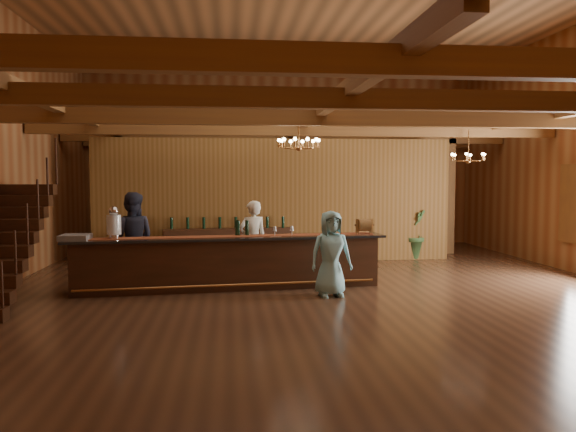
{
  "coord_description": "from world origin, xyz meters",
  "views": [
    {
      "loc": [
        -1.64,
        -10.6,
        2.14
      ],
      "look_at": [
        -0.49,
        0.34,
        1.37
      ],
      "focal_mm": 35.0,
      "sensor_mm": 36.0,
      "label": 1
    }
  ],
  "objects": [
    {
      "name": "floor",
      "position": [
        0.0,
        0.0,
        0.0
      ],
      "size": [
        14.0,
        14.0,
        0.0
      ],
      "primitive_type": "plane",
      "color": "#41291A",
      "rests_on": "ground"
    },
    {
      "name": "wall_back",
      "position": [
        0.0,
        7.0,
        2.75
      ],
      "size": [
        12.0,
        0.1,
        5.5
      ],
      "primitive_type": "cube",
      "color": "#9C6537",
      "rests_on": "floor"
    },
    {
      "name": "wall_front",
      "position": [
        0.0,
        -7.0,
        2.75
      ],
      "size": [
        12.0,
        0.1,
        5.5
      ],
      "primitive_type": "cube",
      "color": "#9C6537",
      "rests_on": "floor"
    },
    {
      "name": "beam_grid",
      "position": [
        0.0,
        0.51,
        3.24
      ],
      "size": [
        11.9,
        13.9,
        0.39
      ],
      "color": "brown",
      "rests_on": "wall_left"
    },
    {
      "name": "support_posts",
      "position": [
        0.0,
        -0.5,
        1.6
      ],
      "size": [
        9.2,
        10.2,
        3.2
      ],
      "color": "brown",
      "rests_on": "floor"
    },
    {
      "name": "partition_wall",
      "position": [
        -0.5,
        3.5,
        1.55
      ],
      "size": [
        9.0,
        0.18,
        3.1
      ],
      "primitive_type": "cube",
      "color": "brown",
      "rests_on": "floor"
    },
    {
      "name": "window_right_back",
      "position": [
        5.95,
        1.0,
        1.55
      ],
      "size": [
        0.12,
        1.05,
        1.75
      ],
      "primitive_type": "cube",
      "color": "white",
      "rests_on": "wall_right"
    },
    {
      "name": "staircase",
      "position": [
        -5.45,
        -0.74,
        1.0
      ],
      "size": [
        1.0,
        2.8,
        2.0
      ],
      "color": "#3C1B0F",
      "rests_on": "floor"
    },
    {
      "name": "backroom_boxes",
      "position": [
        -0.29,
        5.5,
        0.53
      ],
      "size": [
        4.1,
        0.6,
        1.1
      ],
      "color": "#3C1B0F",
      "rests_on": "floor"
    },
    {
      "name": "tasting_bar",
      "position": [
        -1.64,
        0.08,
        0.51
      ],
      "size": [
        6.07,
        1.32,
        1.02
      ],
      "rotation": [
        0.0,
        0.0,
        0.09
      ],
      "color": "#3C1B0F",
      "rests_on": "floor"
    },
    {
      "name": "beverage_dispenser",
      "position": [
        -3.75,
        -0.07,
        1.29
      ],
      "size": [
        0.26,
        0.26,
        0.6
      ],
      "color": "silver",
      "rests_on": "tasting_bar"
    },
    {
      "name": "glass_rack_tray",
      "position": [
        -4.41,
        -0.22,
        1.06
      ],
      "size": [
        0.5,
        0.5,
        0.1
      ],
      "primitive_type": "cube",
      "color": "gray",
      "rests_on": "tasting_bar"
    },
    {
      "name": "raffle_drum",
      "position": [
        1.03,
        0.29,
        1.18
      ],
      "size": [
        0.34,
        0.24,
        0.3
      ],
      "color": "olive",
      "rests_on": "tasting_bar"
    },
    {
      "name": "bar_bottle_0",
      "position": [
        -1.49,
        0.21,
        1.16
      ],
      "size": [
        0.07,
        0.07,
        0.3
      ],
      "primitive_type": "cylinder",
      "color": "black",
      "rests_on": "tasting_bar"
    },
    {
      "name": "bar_bottle_1",
      "position": [
        -1.48,
        0.22,
        1.16
      ],
      "size": [
        0.07,
        0.07,
        0.3
      ],
      "primitive_type": "cylinder",
      "color": "black",
      "rests_on": "tasting_bar"
    },
    {
      "name": "bar_bottle_2",
      "position": [
        -1.3,
        0.23,
        1.16
      ],
      "size": [
        0.07,
        0.07,
        0.3
      ],
      "primitive_type": "cylinder",
      "color": "black",
      "rests_on": "tasting_bar"
    },
    {
      "name": "backbar_shelf",
      "position": [
        -1.68,
        3.2,
        0.44
      ],
      "size": [
        3.16,
        1.01,
        0.88
      ],
      "primitive_type": "cube",
      "rotation": [
        0.0,
        0.0,
        0.17
      ],
      "color": "#3C1B0F",
      "rests_on": "floor"
    },
    {
      "name": "chandelier_left",
      "position": [
        -0.31,
        0.12,
        2.79
      ],
      "size": [
        0.8,
        0.8,
        0.57
      ],
      "color": "#BF8043",
      "rests_on": "beam_grid"
    },
    {
      "name": "chandelier_right",
      "position": [
        3.8,
        1.76,
        2.6
      ],
      "size": [
        0.8,
        0.8,
        0.76
      ],
      "color": "#BF8043",
      "rests_on": "beam_grid"
    },
    {
      "name": "bartender",
      "position": [
        -1.17,
        0.92,
        0.83
      ],
      "size": [
        0.7,
        0.57,
        1.65
      ],
      "primitive_type": "imported",
      "rotation": [
        0.0,
        0.0,
        3.47
      ],
      "color": "white",
      "rests_on": "floor"
    },
    {
      "name": "staff_second",
      "position": [
        -3.57,
        0.72,
        0.92
      ],
      "size": [
        0.92,
        0.73,
        1.84
      ],
      "primitive_type": "imported",
      "rotation": [
        0.0,
        0.0,
        3.1
      ],
      "color": "#282A3B",
      "rests_on": "floor"
    },
    {
      "name": "guest",
      "position": [
        0.16,
        -0.78,
        0.77
      ],
      "size": [
        0.81,
        0.58,
        1.54
      ],
      "primitive_type": "imported",
      "rotation": [
        0.0,
        0.0,
        0.12
      ],
      "color": "#87CAD2",
      "rests_on": "floor"
    },
    {
      "name": "floor_plant",
      "position": [
        3.25,
        3.6,
        0.65
      ],
      "size": [
        0.76,
        0.63,
        1.3
      ],
      "primitive_type": "imported",
      "rotation": [
        0.0,
        0.0,
        0.08
      ],
      "color": "#385B2B",
      "rests_on": "floor"
    }
  ]
}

